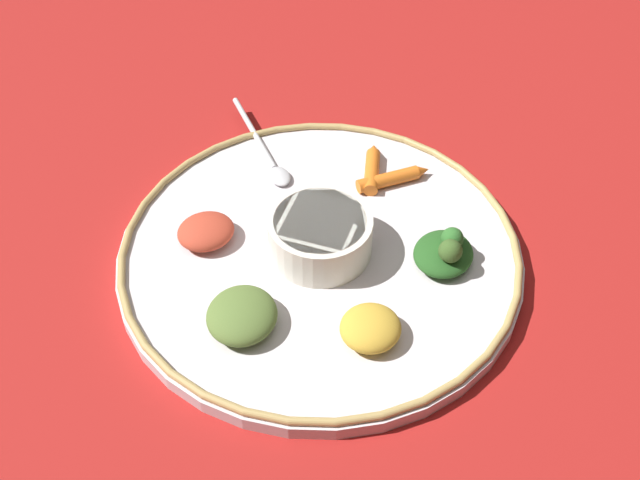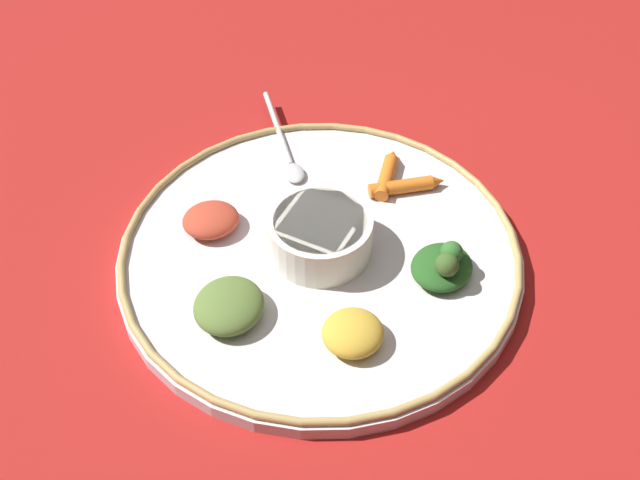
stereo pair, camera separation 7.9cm
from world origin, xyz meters
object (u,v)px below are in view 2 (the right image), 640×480
Objects in this scene: greens_pile at (443,265)px; carrot_outer at (387,174)px; center_bowl at (320,234)px; spoon at (286,150)px; carrot_near_spoon at (406,186)px.

greens_pile reaches higher than carrot_outer.
greens_pile is at bearing 33.58° from center_bowl.
spoon is at bearing -152.32° from carrot_outer.
spoon is 0.13m from carrot_outer.
spoon is 0.15m from carrot_near_spoon.
spoon is (-0.15, 0.07, -0.02)m from center_bowl.
greens_pile is 0.13m from carrot_near_spoon.
spoon is at bearing -156.63° from carrot_near_spoon.
carrot_near_spoon is at bearing 92.56° from center_bowl.
greens_pile is at bearing -28.47° from carrot_near_spoon.
carrot_outer is at bearing 27.68° from spoon.
carrot_outer is (0.11, 0.06, 0.00)m from spoon.
greens_pile is (0.26, -0.00, 0.01)m from spoon.
spoon is 0.26m from greens_pile.
carrot_near_spoon is at bearing 3.86° from carrot_outer.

